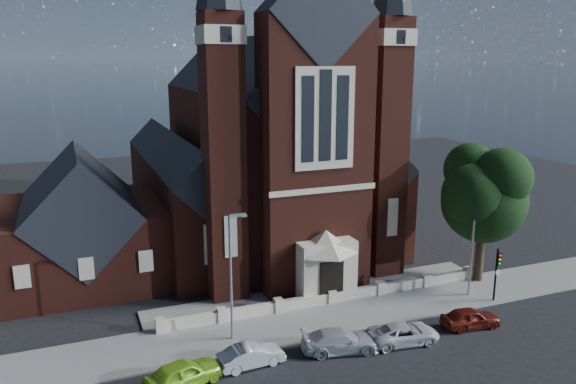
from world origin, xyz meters
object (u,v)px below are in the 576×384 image
at_px(street_lamp_left, 232,270).
at_px(street_lamp_right, 474,236).
at_px(parish_hall, 82,230).
at_px(car_lime_van, 183,373).
at_px(car_silver_a, 251,356).
at_px(car_silver_b, 340,341).
at_px(traffic_signal, 497,268).
at_px(car_dark_red, 470,318).
at_px(car_white_suv, 404,333).
at_px(street_tree, 488,196).
at_px(church, 256,154).

bearing_deg(street_lamp_left, street_lamp_right, 0.00).
relative_size(parish_hall, car_lime_van, 2.84).
distance_m(car_lime_van, car_silver_a, 4.01).
height_order(street_lamp_left, street_lamp_right, same).
height_order(parish_hall, car_silver_b, parish_hall).
xyz_separation_m(street_lamp_left, street_lamp_right, (18.00, 0.00, 0.00)).
distance_m(traffic_signal, car_dark_red, 5.22).
bearing_deg(car_silver_b, car_silver_a, 98.70).
bearing_deg(car_silver_a, car_silver_b, -98.53).
relative_size(car_silver_a, car_white_suv, 0.86).
bearing_deg(street_tree, car_white_suv, -151.62).
relative_size(parish_hall, car_silver_a, 3.19).
bearing_deg(car_lime_van, car_silver_b, -106.87).
xyz_separation_m(car_silver_a, car_silver_b, (5.44, -0.41, 0.05)).
xyz_separation_m(traffic_signal, car_white_suv, (-9.32, -2.62, -1.96)).
relative_size(car_lime_van, car_dark_red, 1.11).
distance_m(parish_hall, street_lamp_left, 16.18).
height_order(street_lamp_left, car_silver_a, street_lamp_left).
height_order(street_tree, car_dark_red, street_tree).
relative_size(car_silver_b, car_white_suv, 1.05).
bearing_deg(car_white_suv, car_dark_red, -81.42).
xyz_separation_m(street_tree, traffic_signal, (-1.60, -3.28, -4.38)).
relative_size(car_white_suv, car_dark_red, 1.15).
distance_m(car_silver_a, car_white_suv, 9.55).
distance_m(traffic_signal, car_silver_a, 19.01).
xyz_separation_m(street_tree, car_silver_b, (-14.99, -5.40, -6.28)).
bearing_deg(car_silver_b, church, 6.94).
relative_size(church, car_silver_b, 7.48).
bearing_deg(car_silver_a, parish_hall, 21.05).
height_order(street_lamp_right, car_lime_van, street_lamp_right).
bearing_deg(car_white_suv, traffic_signal, -67.21).
bearing_deg(car_dark_red, church, 24.51).
bearing_deg(car_silver_a, street_lamp_left, -2.89).
relative_size(street_tree, car_white_suv, 2.40).
bearing_deg(street_tree, street_lamp_left, -175.24).
bearing_deg(car_white_suv, car_silver_a, 91.67).
xyz_separation_m(church, parish_hall, (-16.00, -4.94, -4.17)).
relative_size(traffic_signal, car_dark_red, 1.03).
bearing_deg(car_silver_a, car_white_suv, -99.69).
distance_m(church, traffic_signal, 23.94).
bearing_deg(street_tree, parish_hall, 156.74).
relative_size(parish_hall, street_tree, 1.14).
height_order(car_silver_b, car_dark_red, car_silver_b).
xyz_separation_m(traffic_signal, car_silver_a, (-18.83, -1.71, -1.95)).
height_order(traffic_signal, car_white_suv, traffic_signal).
distance_m(car_white_suv, car_dark_red, 5.15).
height_order(car_lime_van, car_white_suv, car_lime_van).
relative_size(parish_hall, car_white_suv, 2.74).
bearing_deg(street_lamp_left, church, 67.34).
bearing_deg(car_silver_a, traffic_signal, -89.06).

